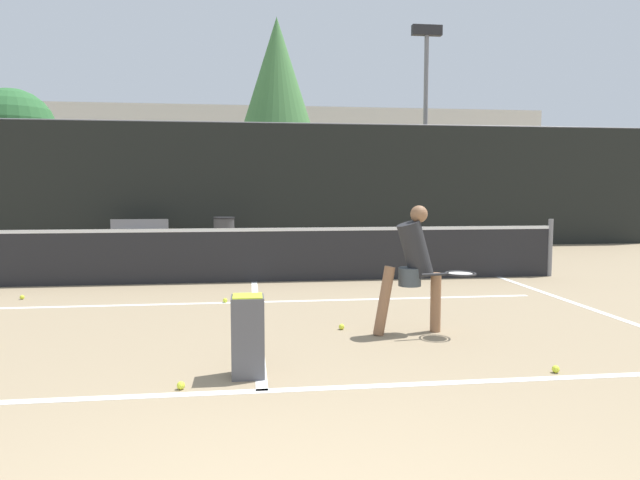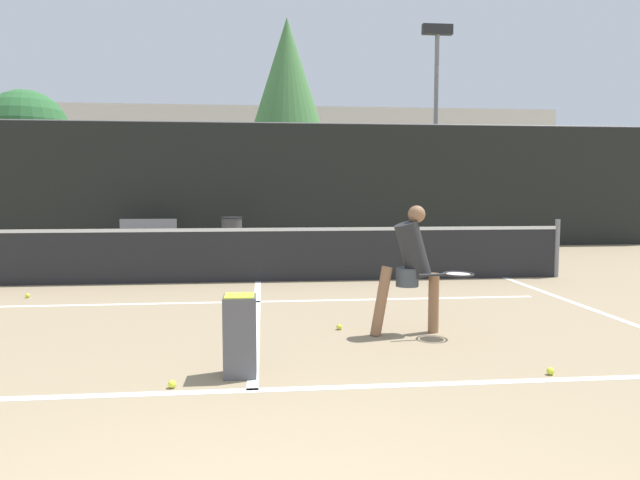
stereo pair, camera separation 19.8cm
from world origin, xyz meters
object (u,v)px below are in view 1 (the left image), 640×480
ball_hopper (248,334)px  courtside_bench (139,235)px  player_practicing (415,264)px  parked_car (91,222)px  trash_bin (224,235)px

ball_hopper → courtside_bench: courtside_bench is taller
player_practicing → parked_car: bearing=112.4°
player_practicing → courtside_bench: (-4.61, 8.83, -0.33)m
parked_car → ball_hopper: bearing=-70.3°
trash_bin → parked_car: bearing=140.7°
ball_hopper → courtside_bench: (-2.76, 10.10, 0.09)m
courtside_bench → parked_car: 3.75m
player_practicing → ball_hopper: 2.29m
courtside_bench → trash_bin: bearing=-4.8°
ball_hopper → courtside_bench: 10.47m
player_practicing → trash_bin: bearing=99.5°
ball_hopper → courtside_bench: size_ratio=0.49×
player_practicing → trash_bin: player_practicing is taller
player_practicing → courtside_bench: 9.97m
player_practicing → courtside_bench: size_ratio=1.00×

